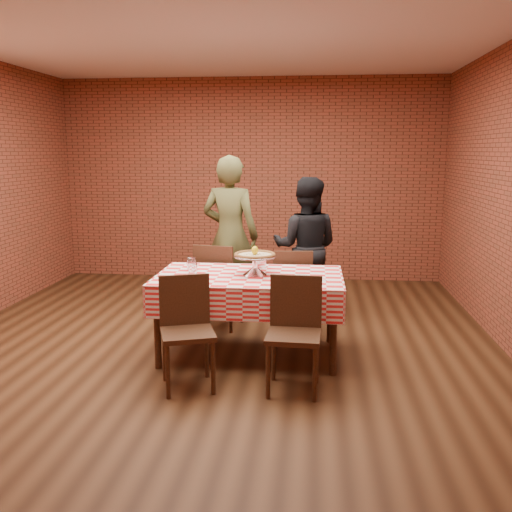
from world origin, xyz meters
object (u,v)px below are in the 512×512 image
object	(u,v)px
table	(249,315)
pizza	(255,255)
condiment_caddy	(259,260)
diner_black	(306,247)
chair_far_right	(292,289)
water_glass_left	(193,269)
chair_near_right	(294,336)
diner_olive	(230,236)
water_glass_right	(191,264)
pizza_stand	(255,265)
chair_near_left	(188,334)
chair_far_left	(220,285)

from	to	relation	value
table	pizza	distance (m)	0.56
condiment_caddy	diner_black	bearing A→B (deg)	43.52
chair_far_right	diner_black	xyz separation A→B (m)	(0.13, 0.57, 0.35)
pizza	water_glass_left	xyz separation A→B (m)	(-0.55, -0.13, -0.12)
condiment_caddy	chair_near_right	xyz separation A→B (m)	(0.38, -1.08, -0.39)
condiment_caddy	chair_near_right	distance (m)	1.21
pizza	condiment_caddy	xyz separation A→B (m)	(0.01, 0.29, -0.10)
diner_black	diner_olive	bearing A→B (deg)	7.13
chair_far_right	water_glass_left	bearing A→B (deg)	40.61
water_glass_right	diner_black	bearing A→B (deg)	49.89
pizza_stand	diner_black	size ratio (longest dim) A/B	0.25
condiment_caddy	diner_olive	world-z (taller)	diner_olive
water_glass_right	chair_near_left	xyz separation A→B (m)	(0.16, -0.91, -0.38)
table	diner_olive	size ratio (longest dim) A/B	0.91
pizza_stand	chair_near_left	bearing A→B (deg)	-118.90
water_glass_right	chair_near_left	size ratio (longest dim) A/B	0.14
chair_near_right	chair_far_left	xyz separation A→B (m)	(-0.85, 1.59, 0.01)
diner_olive	condiment_caddy	bearing A→B (deg)	124.85
pizza_stand	chair_near_left	xyz separation A→B (m)	(-0.45, -0.81, -0.40)
chair_far_left	diner_olive	world-z (taller)	diner_olive
chair_near_left	diner_olive	distance (m)	2.20
table	water_glass_left	bearing A→B (deg)	-167.25
chair_near_left	diner_olive	size ratio (longest dim) A/B	0.49
pizza	chair_near_left	world-z (taller)	pizza
chair_near_left	chair_near_right	bearing A→B (deg)	-17.04
pizza_stand	pizza	bearing A→B (deg)	0.00
chair_near_left	chair_far_left	bearing A→B (deg)	71.55
chair_far_left	chair_far_right	distance (m)	0.77
pizza_stand	chair_near_left	distance (m)	1.01
condiment_caddy	chair_near_right	size ratio (longest dim) A/B	0.18
chair_near_right	diner_black	xyz separation A→B (m)	(0.05, 2.12, 0.35)
pizza_stand	pizza	world-z (taller)	pizza
diner_black	water_glass_right	bearing A→B (deg)	56.57
table	water_glass_right	size ratio (longest dim) A/B	13.17
chair_near_left	chair_near_right	distance (m)	0.84
water_glass_left	diner_olive	bearing A→B (deg)	85.26
chair_near_left	chair_far_left	size ratio (longest dim) A/B	0.97
pizza_stand	chair_far_left	bearing A→B (deg)	120.02
water_glass_right	chair_far_right	world-z (taller)	water_glass_right
chair_near_left	diner_black	xyz separation A→B (m)	(0.89, 2.15, 0.35)
chair_near_right	condiment_caddy	bearing A→B (deg)	111.99
pizza	chair_far_left	size ratio (longest dim) A/B	0.41
table	chair_far_right	distance (m)	0.87
pizza	chair_far_left	bearing A→B (deg)	120.02
water_glass_left	chair_far_right	xyz separation A→B (m)	(0.85, 0.90, -0.38)
table	water_glass_right	world-z (taller)	water_glass_right
pizza	diner_olive	bearing A→B (deg)	107.67
chair_far_left	diner_olive	xyz separation A→B (m)	(0.04, 0.53, 0.46)
chair_far_right	diner_black	world-z (taller)	diner_black
diner_olive	diner_black	xyz separation A→B (m)	(0.86, 0.01, -0.12)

